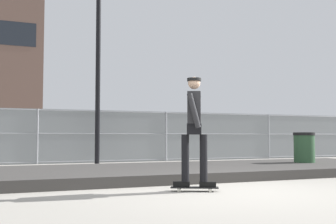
{
  "coord_description": "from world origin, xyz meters",
  "views": [
    {
      "loc": [
        -3.53,
        -6.09,
        0.92
      ],
      "look_at": [
        0.29,
        3.26,
        1.51
      ],
      "focal_mm": 44.4,
      "sensor_mm": 36.0,
      "label": 1
    }
  ],
  "objects_px": {
    "skater": "(194,123)",
    "street_lamp": "(98,39)",
    "skateboard": "(195,188)",
    "trash_bin": "(304,151)"
  },
  "relations": [
    {
      "from": "skater",
      "to": "street_lamp",
      "type": "bearing_deg",
      "value": 90.11
    },
    {
      "from": "street_lamp",
      "to": "skateboard",
      "type": "bearing_deg",
      "value": -89.89
    },
    {
      "from": "skater",
      "to": "street_lamp",
      "type": "height_order",
      "value": "street_lamp"
    },
    {
      "from": "skateboard",
      "to": "trash_bin",
      "type": "xyz_separation_m",
      "value": [
        4.75,
        2.86,
        0.46
      ]
    },
    {
      "from": "skater",
      "to": "street_lamp",
      "type": "distance_m",
      "value": 8.0
    },
    {
      "from": "street_lamp",
      "to": "trash_bin",
      "type": "relative_size",
      "value": 6.57
    },
    {
      "from": "trash_bin",
      "to": "skater",
      "type": "bearing_deg",
      "value": -148.9
    },
    {
      "from": "skateboard",
      "to": "trash_bin",
      "type": "bearing_deg",
      "value": 31.1
    },
    {
      "from": "street_lamp",
      "to": "trash_bin",
      "type": "distance_m",
      "value": 7.53
    },
    {
      "from": "skateboard",
      "to": "skater",
      "type": "relative_size",
      "value": 0.43
    }
  ]
}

